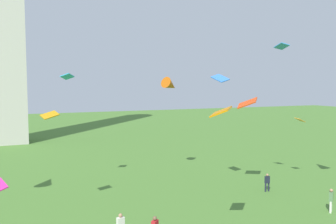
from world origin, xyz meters
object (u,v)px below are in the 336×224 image
(kite_flying_0, at_px, (220,78))
(kite_flying_5, at_px, (247,103))
(kite_flying_1, at_px, (67,76))
(person_2, at_px, (267,181))
(kite_flying_7, at_px, (170,85))
(kite_flying_9, at_px, (282,46))
(kite_flying_6, at_px, (221,112))
(kite_flying_4, at_px, (50,115))
(kite_flying_8, at_px, (300,120))
(person_4, at_px, (331,199))

(kite_flying_0, xyz_separation_m, kite_flying_5, (2.29, -0.63, -2.07))
(kite_flying_1, height_order, kite_flying_5, kite_flying_1)
(kite_flying_1, bearing_deg, person_2, -80.49)
(kite_flying_7, height_order, kite_flying_9, kite_flying_9)
(kite_flying_6, bearing_deg, kite_flying_0, -168.52)
(kite_flying_4, relative_size, kite_flying_8, 1.36)
(kite_flying_0, height_order, kite_flying_9, kite_flying_9)
(person_2, height_order, kite_flying_8, kite_flying_8)
(kite_flying_6, bearing_deg, kite_flying_5, 179.66)
(kite_flying_0, relative_size, kite_flying_1, 0.99)
(person_4, height_order, kite_flying_0, kite_flying_0)
(kite_flying_4, bearing_deg, person_2, 157.82)
(kite_flying_1, distance_m, kite_flying_4, 6.34)
(person_4, relative_size, kite_flying_4, 1.36)
(kite_flying_6, relative_size, kite_flying_8, 1.80)
(kite_flying_0, height_order, kite_flying_5, kite_flying_0)
(kite_flying_5, bearing_deg, person_2, 54.46)
(kite_flying_1, distance_m, kite_flying_8, 21.74)
(kite_flying_4, distance_m, kite_flying_7, 13.83)
(kite_flying_6, bearing_deg, kite_flying_7, -151.16)
(kite_flying_1, bearing_deg, kite_flying_0, -86.14)
(kite_flying_1, distance_m, kite_flying_6, 16.08)
(kite_flying_0, height_order, kite_flying_1, kite_flying_1)
(kite_flying_8, bearing_deg, person_4, 54.05)
(kite_flying_0, bearing_deg, person_4, -152.12)
(kite_flying_0, xyz_separation_m, kite_flying_7, (-1.23, 7.23, -0.57))
(person_4, relative_size, kite_flying_8, 1.84)
(kite_flying_4, distance_m, kite_flying_5, 15.67)
(kite_flying_5, distance_m, kite_flying_8, 7.19)
(person_2, relative_size, kite_flying_4, 1.22)
(person_4, height_order, kite_flying_9, kite_flying_9)
(person_2, xyz_separation_m, kite_flying_6, (-10.09, -8.06, 7.06))
(person_2, distance_m, kite_flying_7, 12.95)
(kite_flying_4, relative_size, kite_flying_5, 0.66)
(kite_flying_4, height_order, kite_flying_5, kite_flying_5)
(kite_flying_5, xyz_separation_m, kite_flying_6, (-7.73, -8.00, 0.07))
(kite_flying_0, bearing_deg, kite_flying_5, -119.04)
(kite_flying_5, bearing_deg, kite_flying_7, 167.04)
(person_2, relative_size, person_4, 0.90)
(kite_flying_1, relative_size, kite_flying_7, 0.61)
(kite_flying_1, relative_size, kite_flying_5, 0.70)
(kite_flying_1, distance_m, kite_flying_9, 18.11)
(kite_flying_0, height_order, kite_flying_8, kite_flying_0)
(kite_flying_0, distance_m, kite_flying_7, 7.35)
(kite_flying_4, bearing_deg, kite_flying_0, 158.74)
(person_4, bearing_deg, kite_flying_0, -84.58)
(kite_flying_4, bearing_deg, person_4, 141.40)
(kite_flying_5, distance_m, kite_flying_6, 11.13)
(person_2, bearing_deg, kite_flying_1, -24.41)
(kite_flying_5, height_order, kite_flying_8, kite_flying_5)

